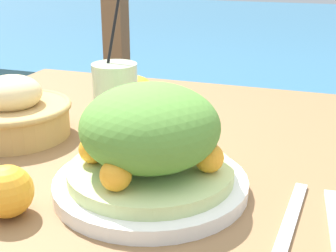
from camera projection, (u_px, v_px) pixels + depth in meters
name	position (u px, v px, depth m)	size (l,w,h in m)	color
patio_table	(168.00, 199.00, 0.82)	(1.06, 0.89, 0.71)	olive
railing_fence	(250.00, 27.00, 1.44)	(2.80, 0.08, 1.14)	brown
sea_backdrop	(298.00, 55.00, 3.85)	(12.00, 4.00, 0.46)	teal
salad_plate	(150.00, 147.00, 0.63)	(0.27, 0.27, 0.15)	white
drink_glass	(116.00, 101.00, 0.82)	(0.08, 0.09, 0.24)	beige
bread_basket	(14.00, 113.00, 0.84)	(0.21, 0.21, 0.11)	tan
fork	(292.00, 216.00, 0.59)	(0.03, 0.18, 0.00)	silver
knife	(335.00, 227.00, 0.56)	(0.03, 0.18, 0.00)	silver
orange_near_basket	(136.00, 95.00, 0.95)	(0.08, 0.08, 0.08)	#F9A328
orange_near_glass	(7.00, 191.00, 0.58)	(0.07, 0.07, 0.07)	#F9A328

